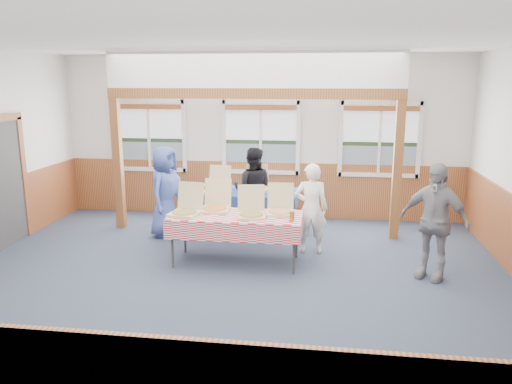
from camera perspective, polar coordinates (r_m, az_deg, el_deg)
floor at (r=7.00m, az=-3.18°, el=-10.22°), size 8.00×8.00×0.00m
ceiling at (r=6.46m, az=-3.54°, el=16.90°), size 8.00×8.00×0.00m
wall_back at (r=9.96m, az=0.58°, el=6.27°), size 8.00×0.00×8.00m
wall_front at (r=3.29m, az=-15.37°, el=-7.91°), size 8.00×0.00×8.00m
wainscot_back at (r=10.11m, az=0.55°, el=0.33°), size 7.98×0.05×1.10m
window_left at (r=10.46m, az=-12.14°, el=6.73°), size 1.56×0.10×1.46m
window_mid at (r=9.91m, az=0.55°, el=6.70°), size 1.56×0.10×1.46m
window_right at (r=9.89m, az=13.97°, el=6.30°), size 1.56×0.10×1.46m
post_left at (r=9.53m, az=-15.49°, el=3.07°), size 0.15×0.15×2.40m
post_right at (r=8.84m, az=15.84°, el=2.32°), size 0.15×0.15×2.40m
cross_beam at (r=8.71m, az=-0.43°, el=11.20°), size 5.15×0.18×0.18m
table_left at (r=9.02m, az=-1.90°, el=-0.20°), size 2.12×1.05×0.76m
table_right at (r=7.46m, az=-2.31°, el=-3.02°), size 2.13×1.46×0.76m
pizza_box_a at (r=8.97m, az=-4.51°, el=0.47°), size 0.46×0.54×0.44m
pizza_box_b at (r=9.10m, az=0.37°, el=0.69°), size 0.52×0.58×0.44m
pizza_box_c at (r=7.50m, az=-8.05°, el=-2.09°), size 0.48×0.56×0.45m
pizza_box_d at (r=7.67m, az=-4.64°, el=-1.65°), size 0.43×0.52×0.46m
pizza_box_e at (r=7.31m, az=-0.54°, el=-2.35°), size 0.47×0.54×0.44m
pizza_box_f at (r=7.48m, az=2.77°, el=-2.03°), size 0.42×0.51×0.43m
veggie_tray at (r=9.16m, az=-6.53°, el=0.45°), size 0.38×0.38×0.09m
drink_glass at (r=7.08m, az=4.12°, el=-2.81°), size 0.07×0.07×0.15m
woman_white at (r=7.96m, az=6.31°, el=-1.88°), size 0.53×0.35×1.46m
woman_black at (r=9.16m, az=-0.37°, el=0.38°), size 0.74×0.58×1.53m
man_blue at (r=8.88m, az=-10.34°, el=0.04°), size 0.64×0.86×1.61m
person_grey at (r=7.30m, az=19.65°, el=-3.17°), size 1.03×0.86×1.64m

